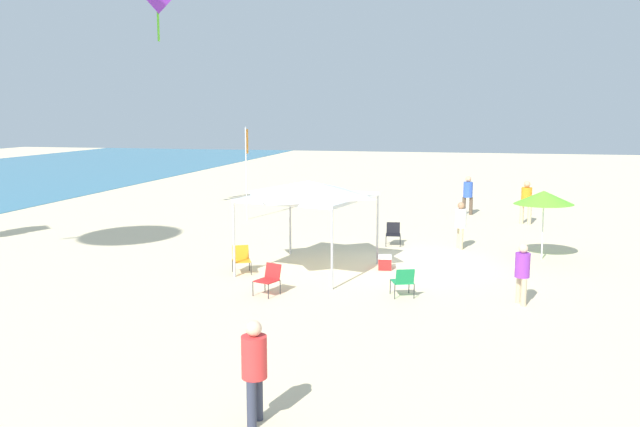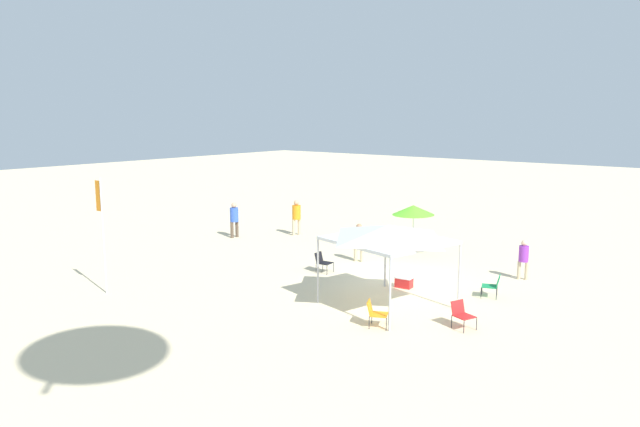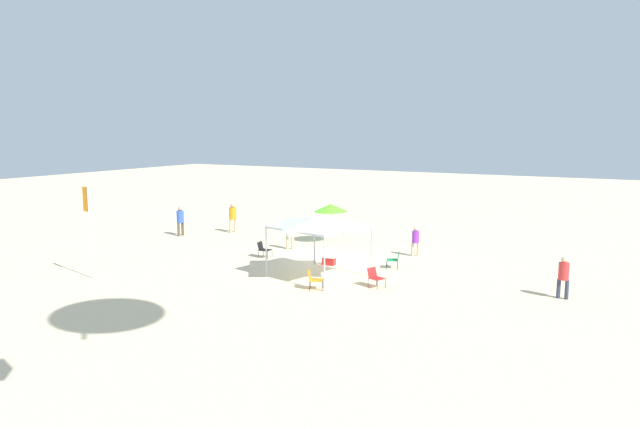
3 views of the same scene
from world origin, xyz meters
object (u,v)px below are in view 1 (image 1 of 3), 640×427
canopy_tent (309,190)px  person_near_umbrella (526,199)px  person_kite_handler (254,364)px  cooler_box (385,262)px  folding_chair_facing_ocean (269,277)px  person_watching_sky (461,221)px  banner_flag (246,164)px  folding_chair_right_of_tent (241,257)px  folding_chair_left_of_tent (403,280)px  folding_chair_near_cooler (393,232)px  person_by_tent (468,192)px  beach_umbrella (544,198)px  person_far_stroller (522,269)px

canopy_tent → person_near_umbrella: size_ratio=2.21×
person_kite_handler → cooler_box: bearing=178.2°
canopy_tent → folding_chair_facing_ocean: bearing=172.5°
person_watching_sky → canopy_tent: bearing=119.8°
canopy_tent → banner_flag: size_ratio=1.00×
folding_chair_right_of_tent → banner_flag: bearing=83.3°
folding_chair_left_of_tent → canopy_tent: bearing=-57.3°
folding_chair_right_of_tent → person_kite_handler: (-9.25, -3.54, 0.52)m
folding_chair_facing_ocean → canopy_tent: bearing=102.9°
canopy_tent → folding_chair_near_cooler: (4.46, -2.11, -2.03)m
canopy_tent → person_watching_sky: 6.45m
cooler_box → canopy_tent: bearing=106.8°
banner_flag → person_by_tent: bearing=-69.7°
beach_umbrella → cooler_box: beach_umbrella is taller
person_far_stroller → person_by_tent: bearing=-16.0°
beach_umbrella → person_near_umbrella: size_ratio=1.23×
person_far_stroller → person_kite_handler: bearing=127.8°
folding_chair_facing_ocean → banner_flag: (11.73, 4.71, 2.04)m
folding_chair_near_cooler → person_by_tent: (8.00, -2.64, 0.61)m
beach_umbrella → cooler_box: (-2.48, 4.91, -1.88)m
person_watching_sky → cooler_box: bearing=134.4°
folding_chair_left_of_tent → folding_chair_right_of_tent: bearing=-37.6°
canopy_tent → cooler_box: 3.32m
canopy_tent → person_near_umbrella: 12.68m
beach_umbrella → person_kite_handler: bearing=157.1°
folding_chair_left_of_tent → folding_chair_near_cooler: same height
person_far_stroller → person_near_umbrella: person_near_umbrella is taller
person_watching_sky → person_by_tent: person_by_tent is taller
folding_chair_right_of_tent → cooler_box: 4.48m
folding_chair_left_of_tent → person_near_umbrella: person_near_umbrella is taller
folding_chair_right_of_tent → beach_umbrella: bearing=-1.4°
folding_chair_left_of_tent → folding_chair_facing_ocean: same height
person_by_tent → cooler_box: bearing=-96.2°
folding_chair_facing_ocean → person_kite_handler: bearing=-54.0°
banner_flag → person_watching_sky: bearing=-115.0°
cooler_box → banner_flag: (8.13, 7.37, 2.32)m
beach_umbrella → folding_chair_right_of_tent: size_ratio=2.85×
folding_chair_facing_ocean → person_watching_sky: size_ratio=0.48×
folding_chair_facing_ocean → person_near_umbrella: person_near_umbrella is taller
beach_umbrella → canopy_tent: bearing=113.8°
cooler_box → person_near_umbrella: size_ratio=0.35×
folding_chair_left_of_tent → person_by_tent: bearing=-116.2°
folding_chair_near_cooler → banner_flag: banner_flag is taller
folding_chair_near_cooler → person_by_tent: 8.45m
folding_chair_right_of_tent → cooler_box: (1.49, -4.22, -0.27)m
canopy_tent → banner_flag: bearing=30.0°
banner_flag → person_kite_handler: 20.08m
cooler_box → person_far_stroller: bearing=-128.3°
folding_chair_right_of_tent → person_kite_handler: 9.92m
folding_chair_left_of_tent → folding_chair_right_of_tent: 5.35m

